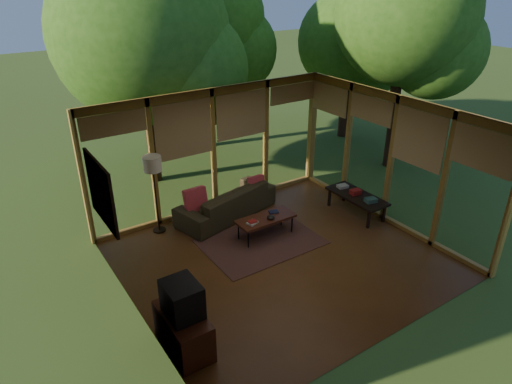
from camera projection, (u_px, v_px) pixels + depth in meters
floor at (281, 258)px, 8.52m from camera, size 5.50×5.50×0.00m
ceiling at (285, 119)px, 7.33m from camera, size 5.50×5.50×0.00m
wall_left at (130, 241)px, 6.56m from camera, size 0.04×5.00×2.70m
wall_front at (395, 263)px, 6.06m from camera, size 5.50×0.04×2.70m
window_wall_back at (213, 151)px, 9.79m from camera, size 5.50×0.12×2.70m
window_wall_right at (391, 161)px, 9.30m from camera, size 0.12×5.00×2.70m
exterior_lawn at (322, 102)px, 18.48m from camera, size 40.00×40.00×0.00m
tree_nw at (140, 35)px, 10.20m from camera, size 4.03×4.03×5.55m
tree_ne at (203, 21)px, 12.50m from camera, size 3.42×3.42×5.31m
tree_se at (406, 14)px, 10.80m from camera, size 3.40×3.40×5.62m
tree_far at (347, 42)px, 13.43m from camera, size 2.89×2.89×4.38m
rug at (261, 242)px, 9.03m from camera, size 2.25×1.59×0.01m
sofa at (226, 202)px, 9.87m from camera, size 2.42×1.41×0.66m
pillow_left at (195, 200)px, 9.33m from camera, size 0.47×0.25×0.49m
pillow_right at (256, 185)px, 10.10m from camera, size 0.37×0.20×0.39m
ct_book_lower at (252, 223)px, 8.84m from camera, size 0.25×0.22×0.03m
ct_book_upper at (252, 221)px, 8.83m from camera, size 0.17×0.13×0.03m
ct_book_side at (274, 212)px, 9.24m from camera, size 0.22×0.18×0.03m
ct_bowl at (271, 217)px, 8.99m from camera, size 0.16×0.16×0.07m
media_cabinet at (184, 331)px, 6.40m from camera, size 0.50×1.00×0.60m
television at (182, 299)px, 6.17m from camera, size 0.45×0.55×0.50m
console_book_a at (371, 200)px, 9.57m from camera, size 0.27×0.22×0.09m
console_book_b at (355, 192)px, 9.90m from camera, size 0.25×0.20×0.10m
console_book_c at (343, 186)px, 10.21m from camera, size 0.26×0.21×0.06m
floor_lamp at (153, 168)px, 8.81m from camera, size 0.36×0.36×1.65m
coffee_table at (266, 219)px, 9.07m from camera, size 1.20×0.50×0.43m
side_console at (357, 197)px, 9.91m from camera, size 0.60×1.40×0.46m
wall_painting at (101, 192)px, 7.53m from camera, size 0.06×1.35×1.15m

